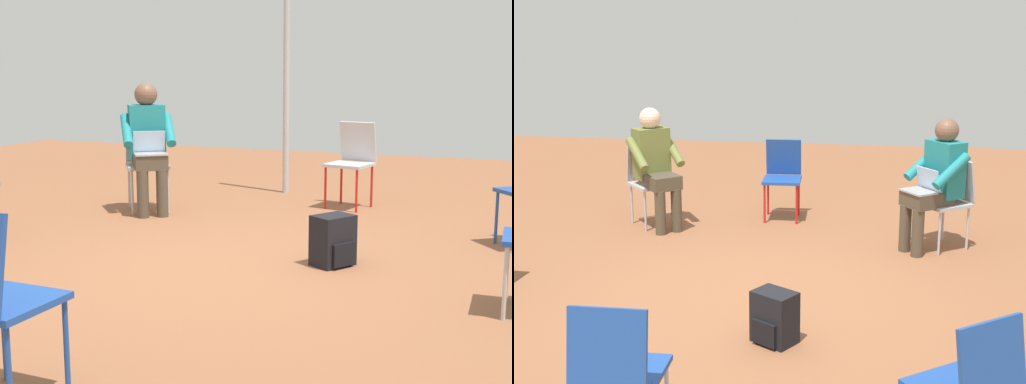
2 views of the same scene
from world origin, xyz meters
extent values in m
plane|color=brown|center=(0.00, 0.00, 0.00)|extent=(14.00, 14.00, 0.00)
cylinder|color=#1E4799|center=(1.74, 1.43, 0.21)|extent=(0.02, 0.02, 0.42)
cylinder|color=#B7B7BC|center=(1.89, -0.39, 0.21)|extent=(0.02, 0.02, 0.42)
cylinder|color=#B7B7BC|center=(1.89, -0.05, 0.21)|extent=(0.02, 0.02, 0.42)
cube|color=#1E4799|center=(0.05, -2.20, 0.43)|extent=(0.41, 0.41, 0.03)
cylinder|color=#1E4799|center=(-0.12, -2.03, 0.21)|extent=(0.02, 0.02, 0.42)
cylinder|color=#1E4799|center=(0.22, -2.04, 0.21)|extent=(0.02, 0.02, 0.42)
cylinder|color=#1E4799|center=(0.21, -2.38, 0.21)|extent=(0.02, 0.02, 0.42)
cube|color=#B7B7BC|center=(0.27, 2.43, 0.43)|extent=(0.47, 0.47, 0.03)
cylinder|color=red|center=(0.41, 2.23, 0.21)|extent=(0.02, 0.02, 0.42)
cylinder|color=red|center=(0.07, 2.30, 0.21)|extent=(0.02, 0.02, 0.42)
cylinder|color=red|center=(0.48, 2.56, 0.21)|extent=(0.02, 0.02, 0.42)
cylinder|color=red|center=(0.14, 2.64, 0.21)|extent=(0.02, 0.02, 0.42)
cube|color=#B7B7BC|center=(0.31, 2.62, 0.65)|extent=(0.39, 0.17, 0.40)
cube|color=#B7B7BC|center=(-1.52, 1.60, 0.43)|extent=(0.56, 0.56, 0.03)
cylinder|color=#B7B7BC|center=(-1.28, 1.56, 0.21)|extent=(0.02, 0.02, 0.42)
cylinder|color=#B7B7BC|center=(-1.55, 1.36, 0.21)|extent=(0.02, 0.02, 0.42)
cylinder|color=#B7B7BC|center=(-1.49, 1.83, 0.21)|extent=(0.02, 0.02, 0.42)
cylinder|color=#B7B7BC|center=(-1.76, 1.63, 0.21)|extent=(0.02, 0.02, 0.42)
cube|color=#B7B7BC|center=(-1.63, 1.75, 0.65)|extent=(0.36, 0.30, 0.40)
cylinder|color=#4C4233|center=(-1.23, 1.36, 0.23)|extent=(0.11, 0.11, 0.45)
cylinder|color=#4C4233|center=(-1.38, 1.26, 0.23)|extent=(0.11, 0.11, 0.45)
cube|color=#4C4233|center=(-1.41, 1.44, 0.51)|extent=(0.49, 0.52, 0.14)
cube|color=teal|center=(-1.52, 1.60, 0.77)|extent=(0.40, 0.38, 0.52)
sphere|color=brown|center=(-1.52, 1.60, 1.13)|extent=(0.22, 0.22, 0.22)
cylinder|color=teal|center=(-1.30, 1.64, 0.80)|extent=(0.31, 0.37, 0.31)
cylinder|color=teal|center=(-1.62, 1.40, 0.80)|extent=(0.31, 0.37, 0.31)
cube|color=#9EA0A5|center=(-1.34, 1.36, 0.59)|extent=(0.37, 0.36, 0.02)
cube|color=#B2D1F2|center=(-1.41, 1.44, 0.70)|extent=(0.27, 0.22, 0.20)
cube|color=black|center=(0.71, 0.34, 0.18)|extent=(0.32, 0.34, 0.36)
cube|color=black|center=(0.71, 0.34, 0.10)|extent=(0.32, 0.30, 0.16)
cylinder|color=#B2B2B7|center=(-0.61, 3.05, 1.33)|extent=(0.07, 0.07, 2.66)
camera|label=1|loc=(2.04, -4.39, 1.37)|focal=50.00mm
camera|label=2|loc=(5.10, 0.99, 2.14)|focal=50.00mm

